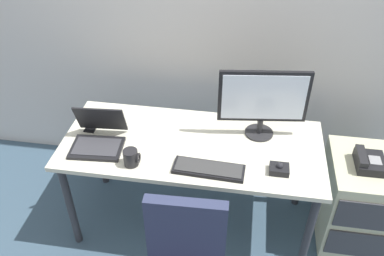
# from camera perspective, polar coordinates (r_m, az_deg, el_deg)

# --- Properties ---
(ground_plane) EXTENTS (8.00, 8.00, 0.00)m
(ground_plane) POSITION_cam_1_polar(r_m,az_deg,el_deg) (3.06, 0.00, -12.73)
(ground_plane) COLOR #3A5062
(desk) EXTENTS (1.62, 0.70, 0.73)m
(desk) POSITION_cam_1_polar(r_m,az_deg,el_deg) (2.59, 0.00, -3.46)
(desk) COLOR beige
(desk) RESTS_ON ground
(file_cabinet) EXTENTS (0.42, 0.53, 0.64)m
(file_cabinet) POSITION_cam_1_polar(r_m,az_deg,el_deg) (2.96, 21.86, -9.30)
(file_cabinet) COLOR beige
(file_cabinet) RESTS_ON ground
(desk_phone) EXTENTS (0.17, 0.20, 0.09)m
(desk_phone) POSITION_cam_1_polar(r_m,az_deg,el_deg) (2.71, 23.45, -4.34)
(desk_phone) COLOR black
(desk_phone) RESTS_ON file_cabinet
(monitor_main) EXTENTS (0.54, 0.18, 0.45)m
(monitor_main) POSITION_cam_1_polar(r_m,az_deg,el_deg) (2.50, 9.90, 3.87)
(monitor_main) COLOR #262628
(monitor_main) RESTS_ON desk
(keyboard) EXTENTS (0.42, 0.16, 0.03)m
(keyboard) POSITION_cam_1_polar(r_m,az_deg,el_deg) (2.35, 2.34, -5.72)
(keyboard) COLOR black
(keyboard) RESTS_ON desk
(laptop) EXTENTS (0.33, 0.33, 0.23)m
(laptop) POSITION_cam_1_polar(r_m,az_deg,el_deg) (2.57, -12.94, -1.24)
(laptop) COLOR black
(laptop) RESTS_ON desk
(trackball_mouse) EXTENTS (0.11, 0.09, 0.07)m
(trackball_mouse) POSITION_cam_1_polar(r_m,az_deg,el_deg) (2.38, 12.08, -5.59)
(trackball_mouse) COLOR black
(trackball_mouse) RESTS_ON desk
(coffee_mug) EXTENTS (0.10, 0.09, 0.10)m
(coffee_mug) POSITION_cam_1_polar(r_m,az_deg,el_deg) (2.38, -8.48, -4.12)
(coffee_mug) COLOR black
(coffee_mug) RESTS_ON desk
(cell_phone) EXTENTS (0.07, 0.14, 0.01)m
(cell_phone) POSITION_cam_1_polar(r_m,az_deg,el_deg) (2.75, -13.71, 0.32)
(cell_phone) COLOR black
(cell_phone) RESTS_ON desk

